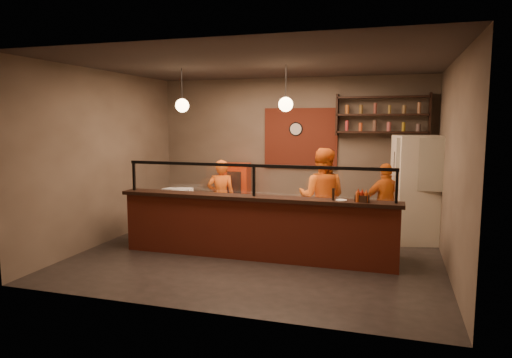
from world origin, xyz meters
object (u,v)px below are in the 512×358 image
(cook_right, at_px, (386,204))
(fridge, at_px, (417,189))
(red_cooler, at_px, (236,193))
(condiment_caddy, at_px, (362,198))
(pepper_mill, at_px, (333,194))
(wall_clock, at_px, (296,129))
(cook_mid, at_px, (322,197))
(pizza_dough, at_px, (320,202))
(cook_left, at_px, (221,197))

(cook_right, height_order, fridge, fridge)
(red_cooler, xyz_separation_m, condiment_caddy, (2.89, -2.46, 0.44))
(red_cooler, bearing_deg, cook_right, -19.87)
(pepper_mill, bearing_deg, wall_clock, 113.18)
(condiment_caddy, bearing_deg, fridge, 65.81)
(cook_mid, xyz_separation_m, pizza_dough, (0.05, -0.54, 0.01))
(pizza_dough, height_order, pepper_mill, pepper_mill)
(cook_right, relative_size, pizza_dough, 2.96)
(red_cooler, distance_m, pepper_mill, 3.51)
(cook_left, height_order, fridge, fridge)
(wall_clock, xyz_separation_m, pepper_mill, (1.19, -2.77, -0.95))
(red_cooler, distance_m, condiment_caddy, 3.83)
(fridge, relative_size, pepper_mill, 10.84)
(cook_mid, distance_m, pizza_dough, 0.54)
(pizza_dough, xyz_separation_m, condiment_caddy, (0.74, -0.63, 0.21))
(condiment_caddy, xyz_separation_m, pepper_mill, (-0.44, 0.00, 0.04))
(cook_mid, distance_m, condiment_caddy, 1.43)
(pizza_dough, bearing_deg, red_cooler, 139.53)
(fridge, height_order, condiment_caddy, fridge)
(pepper_mill, bearing_deg, cook_left, 149.85)
(wall_clock, distance_m, fridge, 2.85)
(cook_right, bearing_deg, red_cooler, -35.87)
(cook_right, distance_m, pepper_mill, 1.89)
(cook_mid, distance_m, red_cooler, 2.48)
(wall_clock, relative_size, fridge, 0.15)
(cook_mid, xyz_separation_m, fridge, (1.67, 0.79, 0.11))
(wall_clock, distance_m, pizza_dough, 2.61)
(condiment_caddy, bearing_deg, pizza_dough, 139.75)
(cook_right, bearing_deg, condiment_caddy, 56.63)
(red_cooler, height_order, pizza_dough, red_cooler)
(fridge, distance_m, condiment_caddy, 2.15)
(wall_clock, distance_m, pepper_mill, 3.16)
(cook_left, xyz_separation_m, cook_right, (3.17, 0.29, -0.01))
(cook_mid, xyz_separation_m, cook_right, (1.12, 0.52, -0.15))
(pizza_dough, bearing_deg, cook_left, 159.75)
(cook_left, relative_size, pepper_mill, 8.17)
(cook_left, bearing_deg, pepper_mill, 129.74)
(cook_left, xyz_separation_m, red_cooler, (-0.05, 1.06, -0.09))
(condiment_caddy, distance_m, pepper_mill, 0.44)
(cook_right, bearing_deg, pepper_mill, 43.24)
(fridge, bearing_deg, pepper_mill, -137.28)
(pizza_dough, distance_m, pepper_mill, 0.74)
(cook_right, height_order, pizza_dough, cook_right)
(fridge, xyz_separation_m, condiment_caddy, (-0.88, -1.96, 0.11))
(cook_mid, bearing_deg, pepper_mill, 108.13)
(cook_left, relative_size, fridge, 0.75)
(cook_left, relative_size, red_cooler, 1.13)
(red_cooler, relative_size, condiment_caddy, 7.16)
(cook_left, xyz_separation_m, pizza_dough, (2.10, -0.78, 0.15))
(cook_left, bearing_deg, condiment_caddy, 133.63)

